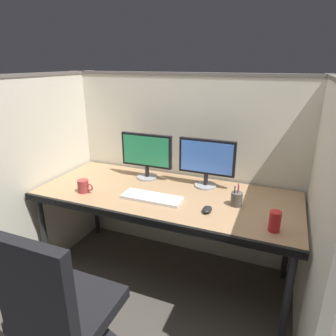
{
  "coord_description": "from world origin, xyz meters",
  "views": [
    {
      "loc": [
        0.76,
        -1.52,
        1.65
      ],
      "look_at": [
        0.0,
        0.35,
        0.92
      ],
      "focal_mm": 31.47,
      "sensor_mm": 36.0,
      "label": 1
    }
  ],
  "objects_px": {
    "coffee_mug": "(84,186)",
    "desk": "(165,200)",
    "monitor_right": "(207,160)",
    "office_chair": "(66,331)",
    "keyboard_main": "(152,198)",
    "soda_can": "(275,221)",
    "monitor_left": "(147,153)",
    "computer_mouse": "(207,209)",
    "pen_cup": "(237,199)"
  },
  "relations": [
    {
      "from": "office_chair",
      "to": "coffee_mug",
      "type": "height_order",
      "value": "office_chair"
    },
    {
      "from": "computer_mouse",
      "to": "pen_cup",
      "type": "xyz_separation_m",
      "value": [
        0.16,
        0.16,
        0.03
      ]
    },
    {
      "from": "monitor_right",
      "to": "computer_mouse",
      "type": "distance_m",
      "value": 0.46
    },
    {
      "from": "coffee_mug",
      "to": "office_chair",
      "type": "bearing_deg",
      "value": -61.13
    },
    {
      "from": "monitor_right",
      "to": "pen_cup",
      "type": "height_order",
      "value": "monitor_right"
    },
    {
      "from": "monitor_left",
      "to": "coffee_mug",
      "type": "relative_size",
      "value": 3.41
    },
    {
      "from": "pen_cup",
      "to": "desk",
      "type": "bearing_deg",
      "value": -179.11
    },
    {
      "from": "monitor_left",
      "to": "computer_mouse",
      "type": "bearing_deg",
      "value": -32.07
    },
    {
      "from": "office_chair",
      "to": "coffee_mug",
      "type": "relative_size",
      "value": 7.74
    },
    {
      "from": "keyboard_main",
      "to": "computer_mouse",
      "type": "bearing_deg",
      "value": -4.97
    },
    {
      "from": "keyboard_main",
      "to": "coffee_mug",
      "type": "xyz_separation_m",
      "value": [
        -0.52,
        -0.08,
        0.04
      ]
    },
    {
      "from": "monitor_left",
      "to": "pen_cup",
      "type": "distance_m",
      "value": 0.82
    },
    {
      "from": "desk",
      "to": "coffee_mug",
      "type": "xyz_separation_m",
      "value": [
        -0.57,
        -0.2,
        0.1
      ]
    },
    {
      "from": "office_chair",
      "to": "keyboard_main",
      "type": "distance_m",
      "value": 0.93
    },
    {
      "from": "office_chair",
      "to": "monitor_right",
      "type": "relative_size",
      "value": 2.27
    },
    {
      "from": "office_chair",
      "to": "soda_can",
      "type": "xyz_separation_m",
      "value": [
        0.91,
        0.73,
        0.44
      ]
    },
    {
      "from": "computer_mouse",
      "to": "soda_can",
      "type": "distance_m",
      "value": 0.42
    },
    {
      "from": "office_chair",
      "to": "soda_can",
      "type": "bearing_deg",
      "value": 42.43
    },
    {
      "from": "monitor_right",
      "to": "coffee_mug",
      "type": "distance_m",
      "value": 0.93
    },
    {
      "from": "pen_cup",
      "to": "coffee_mug",
      "type": "bearing_deg",
      "value": -169.32
    },
    {
      "from": "office_chair",
      "to": "keyboard_main",
      "type": "height_order",
      "value": "office_chair"
    },
    {
      "from": "office_chair",
      "to": "pen_cup",
      "type": "bearing_deg",
      "value": 59.4
    },
    {
      "from": "pen_cup",
      "to": "soda_can",
      "type": "bearing_deg",
      "value": -42.98
    },
    {
      "from": "computer_mouse",
      "to": "keyboard_main",
      "type": "bearing_deg",
      "value": 175.03
    },
    {
      "from": "monitor_right",
      "to": "computer_mouse",
      "type": "bearing_deg",
      "value": -73.38
    },
    {
      "from": "soda_can",
      "to": "pen_cup",
      "type": "bearing_deg",
      "value": 137.02
    },
    {
      "from": "desk",
      "to": "computer_mouse",
      "type": "height_order",
      "value": "computer_mouse"
    },
    {
      "from": "desk",
      "to": "keyboard_main",
      "type": "height_order",
      "value": "keyboard_main"
    },
    {
      "from": "monitor_right",
      "to": "pen_cup",
      "type": "bearing_deg",
      "value": -40.74
    },
    {
      "from": "coffee_mug",
      "to": "desk",
      "type": "bearing_deg",
      "value": 19.08
    },
    {
      "from": "office_chair",
      "to": "monitor_left",
      "type": "relative_size",
      "value": 2.27
    },
    {
      "from": "computer_mouse",
      "to": "coffee_mug",
      "type": "relative_size",
      "value": 0.76
    },
    {
      "from": "office_chair",
      "to": "coffee_mug",
      "type": "bearing_deg",
      "value": 122.52
    },
    {
      "from": "desk",
      "to": "computer_mouse",
      "type": "relative_size",
      "value": 19.79
    },
    {
      "from": "computer_mouse",
      "to": "pen_cup",
      "type": "relative_size",
      "value": 0.6
    },
    {
      "from": "office_chair",
      "to": "computer_mouse",
      "type": "bearing_deg",
      "value": 61.86
    },
    {
      "from": "desk",
      "to": "monitor_left",
      "type": "height_order",
      "value": "monitor_left"
    },
    {
      "from": "monitor_right",
      "to": "keyboard_main",
      "type": "distance_m",
      "value": 0.51
    },
    {
      "from": "desk",
      "to": "soda_can",
      "type": "distance_m",
      "value": 0.81
    },
    {
      "from": "computer_mouse",
      "to": "coffee_mug",
      "type": "distance_m",
      "value": 0.93
    },
    {
      "from": "coffee_mug",
      "to": "monitor_right",
      "type": "bearing_deg",
      "value": 28.76
    },
    {
      "from": "computer_mouse",
      "to": "soda_can",
      "type": "relative_size",
      "value": 0.79
    },
    {
      "from": "office_chair",
      "to": "computer_mouse",
      "type": "relative_size",
      "value": 10.16
    },
    {
      "from": "office_chair",
      "to": "monitor_right",
      "type": "height_order",
      "value": "monitor_right"
    },
    {
      "from": "soda_can",
      "to": "monitor_right",
      "type": "bearing_deg",
      "value": 138.17
    },
    {
      "from": "keyboard_main",
      "to": "pen_cup",
      "type": "relative_size",
      "value": 2.68
    },
    {
      "from": "keyboard_main",
      "to": "soda_can",
      "type": "relative_size",
      "value": 3.52
    },
    {
      "from": "monitor_left",
      "to": "soda_can",
      "type": "relative_size",
      "value": 3.52
    },
    {
      "from": "computer_mouse",
      "to": "pen_cup",
      "type": "distance_m",
      "value": 0.23
    },
    {
      "from": "monitor_left",
      "to": "computer_mouse",
      "type": "height_order",
      "value": "monitor_left"
    }
  ]
}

